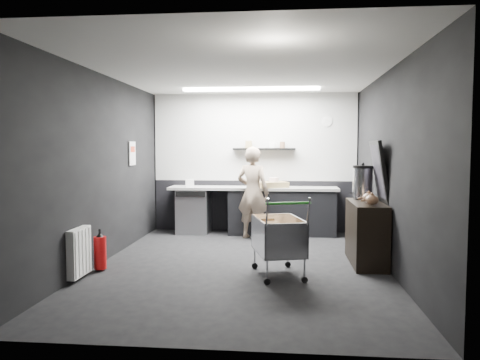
# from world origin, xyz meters

# --- Properties ---
(floor) EXTENTS (5.50, 5.50, 0.00)m
(floor) POSITION_xyz_m (0.00, 0.00, 0.00)
(floor) COLOR black
(floor) RESTS_ON ground
(ceiling) EXTENTS (5.50, 5.50, 0.00)m
(ceiling) POSITION_xyz_m (0.00, 0.00, 2.70)
(ceiling) COLOR silver
(ceiling) RESTS_ON wall_back
(wall_back) EXTENTS (5.50, 0.00, 5.50)m
(wall_back) POSITION_xyz_m (0.00, 2.75, 1.35)
(wall_back) COLOR black
(wall_back) RESTS_ON floor
(wall_front) EXTENTS (5.50, 0.00, 5.50)m
(wall_front) POSITION_xyz_m (0.00, -2.75, 1.35)
(wall_front) COLOR black
(wall_front) RESTS_ON floor
(wall_left) EXTENTS (0.00, 5.50, 5.50)m
(wall_left) POSITION_xyz_m (-2.00, 0.00, 1.35)
(wall_left) COLOR black
(wall_left) RESTS_ON floor
(wall_right) EXTENTS (0.00, 5.50, 5.50)m
(wall_right) POSITION_xyz_m (2.00, 0.00, 1.35)
(wall_right) COLOR black
(wall_right) RESTS_ON floor
(kitchen_wall_panel) EXTENTS (3.95, 0.02, 1.70)m
(kitchen_wall_panel) POSITION_xyz_m (0.00, 2.73, 1.85)
(kitchen_wall_panel) COLOR silver
(kitchen_wall_panel) RESTS_ON wall_back
(dado_panel) EXTENTS (3.95, 0.02, 1.00)m
(dado_panel) POSITION_xyz_m (0.00, 2.73, 0.50)
(dado_panel) COLOR black
(dado_panel) RESTS_ON wall_back
(floating_shelf) EXTENTS (1.20, 0.22, 0.04)m
(floating_shelf) POSITION_xyz_m (0.20, 2.62, 1.62)
(floating_shelf) COLOR black
(floating_shelf) RESTS_ON wall_back
(wall_clock) EXTENTS (0.20, 0.03, 0.20)m
(wall_clock) POSITION_xyz_m (1.40, 2.72, 2.15)
(wall_clock) COLOR white
(wall_clock) RESTS_ON wall_back
(poster) EXTENTS (0.02, 0.30, 0.40)m
(poster) POSITION_xyz_m (-1.98, 1.30, 1.55)
(poster) COLOR silver
(poster) RESTS_ON wall_left
(poster_red_band) EXTENTS (0.02, 0.22, 0.10)m
(poster_red_band) POSITION_xyz_m (-1.98, 1.30, 1.62)
(poster_red_band) COLOR red
(poster_red_band) RESTS_ON poster
(radiator) EXTENTS (0.10, 0.50, 0.60)m
(radiator) POSITION_xyz_m (-1.94, -0.90, 0.35)
(radiator) COLOR white
(radiator) RESTS_ON wall_left
(ceiling_strip) EXTENTS (2.40, 0.20, 0.04)m
(ceiling_strip) POSITION_xyz_m (0.00, 1.85, 2.67)
(ceiling_strip) COLOR white
(ceiling_strip) RESTS_ON ceiling
(prep_counter) EXTENTS (3.20, 0.61, 0.90)m
(prep_counter) POSITION_xyz_m (0.14, 2.42, 0.46)
(prep_counter) COLOR black
(prep_counter) RESTS_ON floor
(person) EXTENTS (0.71, 0.58, 1.67)m
(person) POSITION_xyz_m (0.03, 1.97, 0.83)
(person) COLOR beige
(person) RESTS_ON floor
(shopping_cart) EXTENTS (0.77, 1.05, 1.01)m
(shopping_cart) POSITION_xyz_m (0.52, -0.46, 0.48)
(shopping_cart) COLOR silver
(shopping_cart) RESTS_ON floor
(sideboard) EXTENTS (0.50, 1.17, 1.75)m
(sideboard) POSITION_xyz_m (1.77, 0.32, 0.56)
(sideboard) COLOR black
(sideboard) RESTS_ON floor
(fire_extinguisher) EXTENTS (0.16, 0.16, 0.54)m
(fire_extinguisher) POSITION_xyz_m (-1.85, -0.46, 0.26)
(fire_extinguisher) COLOR #B70C0D
(fire_extinguisher) RESTS_ON floor
(cardboard_box) EXTENTS (0.65, 0.58, 0.11)m
(cardboard_box) POSITION_xyz_m (0.36, 2.37, 0.95)
(cardboard_box) COLOR #9A8452
(cardboard_box) RESTS_ON prep_counter
(pink_tub) EXTENTS (0.18, 0.18, 0.18)m
(pink_tub) POSITION_xyz_m (0.39, 2.42, 0.99)
(pink_tub) COLOR silver
(pink_tub) RESTS_ON prep_counter
(white_container) EXTENTS (0.18, 0.15, 0.14)m
(white_container) POSITION_xyz_m (-1.21, 2.37, 0.97)
(white_container) COLOR white
(white_container) RESTS_ON prep_counter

